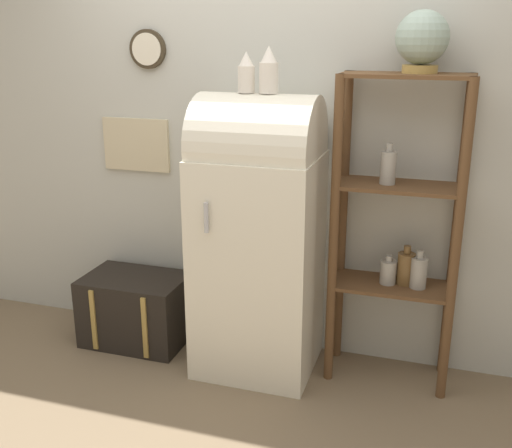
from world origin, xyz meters
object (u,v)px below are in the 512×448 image
vase_left (246,74)px  suitcase_trunk (136,309)px  globe (422,39)px  vase_center (269,71)px  refrigerator (258,232)px

vase_left → suitcase_trunk: bearing=176.6°
globe → vase_center: size_ratio=1.26×
globe → vase_left: size_ratio=1.43×
suitcase_trunk → vase_left: size_ratio=3.02×
suitcase_trunk → globe: size_ratio=2.11×
refrigerator → vase_left: size_ratio=7.60×
vase_center → suitcase_trunk: bearing=177.3°
refrigerator → vase_center: bearing=-3.6°
suitcase_trunk → vase_center: vase_center is taller
globe → vase_center: (-0.74, -0.13, -0.16)m
vase_left → refrigerator: bearing=5.7°
suitcase_trunk → globe: 2.30m
globe → suitcase_trunk: bearing=-177.0°
refrigerator → vase_center: 0.87m
refrigerator → globe: size_ratio=5.31×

